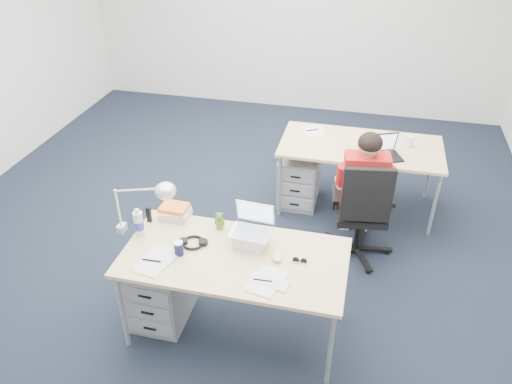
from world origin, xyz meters
TOP-DOWN VIEW (x-y plane):
  - floor at (0.00, 0.00)m, footprint 7.00×7.00m
  - room at (0.00, 0.00)m, footprint 6.02×7.02m
  - desk_near at (0.34, -0.96)m, footprint 1.60×0.80m
  - desk_far at (1.12, 0.98)m, footprint 1.60×0.80m
  - office_chair at (1.19, 0.17)m, footprint 0.74×0.74m
  - seated_person at (1.17, 0.34)m, footprint 0.41×0.70m
  - drawer_pedestal_near at (-0.26, -0.97)m, footprint 0.40×0.50m
  - drawer_pedestal_far at (0.52, 0.94)m, footprint 0.40×0.50m
  - silver_laptop at (0.42, -0.82)m, footprint 0.30×0.25m
  - wireless_keyboard at (0.64, -1.17)m, footprint 0.27×0.15m
  - computer_mouse at (0.64, -0.93)m, footprint 0.09×0.12m
  - headphones at (0.01, -0.90)m, footprint 0.24×0.20m
  - can_koozie at (-0.05, -1.04)m, footprint 0.07×0.07m
  - water_bottle at (-0.41, -0.89)m, footprint 0.07×0.07m
  - bear_figurine at (0.15, -0.68)m, footprint 0.08×0.06m
  - book_stack at (-0.24, -0.61)m, footprint 0.25×0.21m
  - cordless_phone at (-0.41, -0.72)m, footprint 0.04×0.02m
  - papers_left at (-0.18, -1.16)m, footprint 0.27×0.33m
  - papers_right at (0.61, -1.18)m, footprint 0.25×0.31m
  - sunglasses at (0.80, -0.92)m, footprint 0.10×0.05m
  - desk_lamp at (-0.41, -0.88)m, footprint 0.47×0.33m
  - dark_laptop at (1.34, 0.76)m, footprint 0.41×0.41m
  - far_cup at (1.57, 1.06)m, footprint 0.09×0.09m
  - far_papers at (0.61, 1.18)m, footprint 0.25×0.31m

SIDE VIEW (x-z plane):
  - floor at x=0.00m, z-range 0.00..0.00m
  - drawer_pedestal_near at x=-0.26m, z-range 0.00..0.55m
  - drawer_pedestal_far at x=0.52m, z-range 0.00..0.55m
  - office_chair at x=1.19m, z-range -0.22..0.81m
  - seated_person at x=1.17m, z-range 0.00..1.23m
  - desk_near at x=0.34m, z-range 0.32..1.05m
  - desk_far at x=1.12m, z-range 0.32..1.05m
  - far_papers at x=0.61m, z-range 0.73..0.74m
  - papers_right at x=0.61m, z-range 0.73..0.74m
  - papers_left at x=-0.18m, z-range 0.73..0.74m
  - wireless_keyboard at x=0.64m, z-range 0.73..0.74m
  - sunglasses at x=0.80m, z-range 0.73..0.75m
  - headphones at x=0.01m, z-range 0.73..0.77m
  - computer_mouse at x=0.64m, z-range 0.73..0.77m
  - book_stack at x=-0.24m, z-range 0.73..0.83m
  - can_koozie at x=-0.05m, z-range 0.73..0.84m
  - far_cup at x=1.57m, z-range 0.73..0.84m
  - cordless_phone at x=-0.41m, z-range 0.73..0.86m
  - bear_figurine at x=0.15m, z-range 0.73..0.88m
  - dark_laptop at x=1.34m, z-range 0.73..0.96m
  - water_bottle at x=-0.41m, z-range 0.73..0.96m
  - silver_laptop at x=0.42m, z-range 0.73..1.03m
  - desk_lamp at x=-0.41m, z-range 0.73..1.23m
  - room at x=0.00m, z-range 0.31..3.12m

